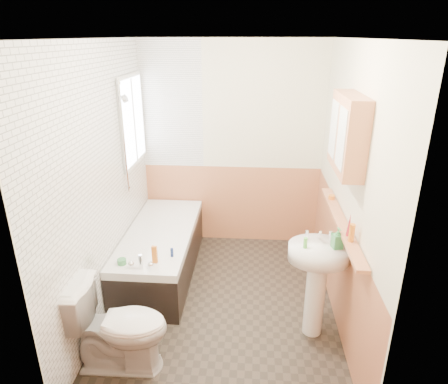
{
  "coord_description": "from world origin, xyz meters",
  "views": [
    {
      "loc": [
        0.26,
        -3.32,
        2.53
      ],
      "look_at": [
        0.0,
        0.15,
        1.15
      ],
      "focal_mm": 32.0,
      "sensor_mm": 36.0,
      "label": 1
    }
  ],
  "objects": [
    {
      "name": "ceiling",
      "position": [
        0.0,
        0.0,
        2.5
      ],
      "size": [
        2.8,
        2.8,
        0.0
      ],
      "primitive_type": "plane",
      "rotation": [
        3.14,
        0.0,
        0.0
      ],
      "color": "white",
      "rests_on": "ground"
    },
    {
      "name": "wall_back",
      "position": [
        0.0,
        1.41,
        1.25
      ],
      "size": [
        2.2,
        0.02,
        2.5
      ],
      "primitive_type": "cube",
      "color": "beige",
      "rests_on": "ground"
    },
    {
      "name": "wall_left",
      "position": [
        -1.11,
        0.0,
        1.25
      ],
      "size": [
        0.02,
        2.8,
        2.5
      ],
      "primitive_type": "cube",
      "color": "beige",
      "rests_on": "ground"
    },
    {
      "name": "bathtub",
      "position": [
        -0.73,
        0.5,
        0.28
      ],
      "size": [
        0.7,
        1.72,
        0.68
      ],
      "color": "black",
      "rests_on": "floor"
    },
    {
      "name": "foam_can",
      "position": [
        1.04,
        -0.51,
        1.1
      ],
      "size": [
        0.05,
        0.05,
        0.15
      ],
      "primitive_type": "cylinder",
      "rotation": [
        0.0,
        0.0,
        0.12
      ],
      "color": "orange",
      "rests_on": "pine_shelf"
    },
    {
      "name": "tile_return_back",
      "position": [
        -0.73,
        1.39,
        1.75
      ],
      "size": [
        0.75,
        0.01,
        1.5
      ],
      "primitive_type": "cube",
      "color": "white",
      "rests_on": "wall_back"
    },
    {
      "name": "green_bottle",
      "position": [
        1.04,
        -0.42,
        1.12
      ],
      "size": [
        0.04,
        0.04,
        0.19
      ],
      "primitive_type": "cone",
      "rotation": [
        0.0,
        0.0,
        0.19
      ],
      "color": "maroon",
      "rests_on": "pine_shelf"
    },
    {
      "name": "toilet",
      "position": [
        -0.76,
        -0.86,
        0.39
      ],
      "size": [
        0.8,
        0.46,
        0.77
      ],
      "primitive_type": "imported",
      "rotation": [
        0.0,
        0.0,
        1.59
      ],
      "color": "white",
      "rests_on": "floor"
    },
    {
      "name": "wainscot_back",
      "position": [
        0.0,
        1.39,
        0.5
      ],
      "size": [
        2.2,
        0.01,
        1.0
      ],
      "primitive_type": "cube",
      "color": "#C87C52",
      "rests_on": "wall_back"
    },
    {
      "name": "shower_riser",
      "position": [
        -1.04,
        0.54,
        1.66
      ],
      "size": [
        0.1,
        0.08,
        1.17
      ],
      "color": "silver",
      "rests_on": "wall_left"
    },
    {
      "name": "wainscot_right",
      "position": [
        1.09,
        0.0,
        0.5
      ],
      "size": [
        0.01,
        2.8,
        1.0
      ],
      "primitive_type": "cube",
      "color": "#C87C52",
      "rests_on": "wall_right"
    },
    {
      "name": "blue_gel",
      "position": [
        -0.62,
        -0.15,
        0.62
      ],
      "size": [
        0.05,
        0.04,
        0.17
      ],
      "primitive_type": "cube",
      "rotation": [
        0.0,
        0.0,
        -0.11
      ],
      "color": "orange",
      "rests_on": "bathtub"
    },
    {
      "name": "clear_bottle",
      "position": [
        0.71,
        -0.4,
        0.94
      ],
      "size": [
        0.04,
        0.04,
        0.09
      ],
      "primitive_type": "cylinder",
      "rotation": [
        0.0,
        0.0,
        -0.38
      ],
      "color": "#59C647",
      "rests_on": "sink"
    },
    {
      "name": "sink",
      "position": [
        0.84,
        -0.34,
        0.64
      ],
      "size": [
        0.52,
        0.42,
        1.01
      ],
      "rotation": [
        0.0,
        0.0,
        0.15
      ],
      "color": "white",
      "rests_on": "floor"
    },
    {
      "name": "wainscot_front",
      "position": [
        0.0,
        -1.39,
        0.5
      ],
      "size": [
        2.2,
        0.01,
        1.0
      ],
      "primitive_type": "cube",
      "color": "#C87C52",
      "rests_on": "wall_front"
    },
    {
      "name": "orange_bottle",
      "position": [
        -0.49,
        -0.03,
        0.58
      ],
      "size": [
        0.03,
        0.03,
        0.09
      ],
      "primitive_type": "cylinder",
      "rotation": [
        0.0,
        0.0,
        -0.18
      ],
      "color": "navy",
      "rests_on": "bathtub"
    },
    {
      "name": "medicine_cabinet",
      "position": [
        1.01,
        -0.13,
        1.79
      ],
      "size": [
        0.17,
        0.68,
        0.62
      ],
      "color": "#C87C52",
      "rests_on": "wall_right"
    },
    {
      "name": "pine_shelf",
      "position": [
        1.04,
        -0.14,
        1.01
      ],
      "size": [
        0.1,
        1.57,
        0.03
      ],
      "primitive_type": "cube",
      "color": "#C87C52",
      "rests_on": "wall_right"
    },
    {
      "name": "wall_right",
      "position": [
        1.11,
        0.0,
        1.25
      ],
      "size": [
        0.02,
        2.8,
        2.5
      ],
      "primitive_type": "cube",
      "color": "beige",
      "rests_on": "ground"
    },
    {
      "name": "black_jar",
      "position": [
        1.04,
        0.35,
        1.05
      ],
      "size": [
        0.07,
        0.07,
        0.04
      ],
      "primitive_type": "cylinder",
      "rotation": [
        0.0,
        0.0,
        -0.22
      ],
      "color": "orange",
      "rests_on": "pine_shelf"
    },
    {
      "name": "floor",
      "position": [
        0.0,
        0.0,
        0.0
      ],
      "size": [
        2.8,
        2.8,
        0.0
      ],
      "primitive_type": "plane",
      "color": "black",
      "rests_on": "ground"
    },
    {
      "name": "cream_jar",
      "position": [
        -0.93,
        -0.2,
        0.56
      ],
      "size": [
        0.1,
        0.1,
        0.05
      ],
      "primitive_type": "cylinder",
      "rotation": [
        0.0,
        0.0,
        0.26
      ],
      "color": "#388447",
      "rests_on": "bathtub"
    },
    {
      "name": "tile_cladding_left",
      "position": [
        -1.09,
        0.0,
        1.25
      ],
      "size": [
        0.01,
        2.8,
        2.5
      ],
      "primitive_type": "cube",
      "color": "white",
      "rests_on": "wall_left"
    },
    {
      "name": "window",
      "position": [
        -1.06,
        0.95,
        1.65
      ],
      "size": [
        0.03,
        0.79,
        0.99
      ],
      "color": "white",
      "rests_on": "wall_left"
    },
    {
      "name": "soap_bottle",
      "position": [
        0.97,
        -0.38,
        0.93
      ],
      "size": [
        0.12,
        0.19,
        0.08
      ],
      "primitive_type": "imported",
      "rotation": [
        0.0,
        0.0,
        0.22
      ],
      "color": "#388447",
      "rests_on": "sink"
    },
    {
      "name": "wall_front",
      "position": [
        0.0,
        -1.41,
        1.25
      ],
      "size": [
        2.2,
        0.02,
        2.5
      ],
      "primitive_type": "cube",
      "color": "beige",
      "rests_on": "ground"
    }
  ]
}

